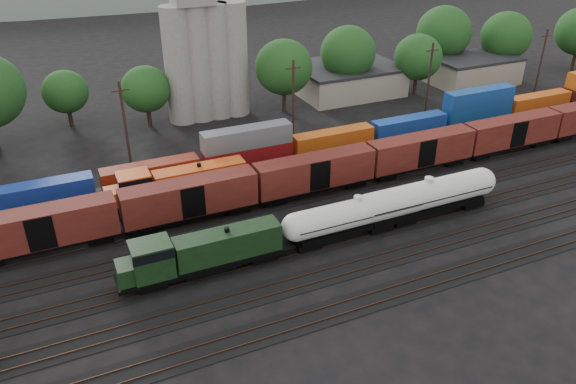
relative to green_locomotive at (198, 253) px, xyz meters
name	(u,v)px	position (x,y,z in m)	size (l,w,h in m)	color
ground	(278,227)	(10.44, 5.00, -2.63)	(600.00, 600.00, 0.00)	black
tracks	(278,227)	(10.44, 5.00, -2.58)	(180.00, 33.20, 0.20)	black
green_locomotive	(198,253)	(0.00, 0.00, 0.00)	(17.42, 3.07, 4.61)	black
tank_car_a	(357,214)	(17.48, 0.00, 0.08)	(17.41, 3.12, 4.56)	white
tank_car_b	(427,196)	(26.50, 0.00, 0.24)	(18.53, 3.32, 4.86)	white
orange_locomotive	(174,184)	(1.56, 15.00, -0.02)	(18.27, 3.05, 4.57)	black
boxcar_string	(315,172)	(17.48, 10.00, 0.49)	(169.00, 2.90, 4.20)	black
container_wall	(213,159)	(7.83, 20.00, -0.15)	(160.66, 2.60, 5.80)	black
grain_silo	(205,49)	(13.73, 41.00, 8.63)	(13.40, 5.00, 29.00)	gray
industrial_sheds	(229,101)	(17.07, 40.25, -0.07)	(119.38, 17.26, 5.10)	#9E937F
tree_band	(228,70)	(17.28, 40.73, 4.92)	(164.00, 18.75, 14.00)	black
utility_poles	(214,111)	(10.44, 27.00, 3.58)	(122.20, 0.36, 12.00)	black
distant_hills	(121,7)	(34.36, 265.00, -23.19)	(860.00, 286.00, 130.00)	#59665B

